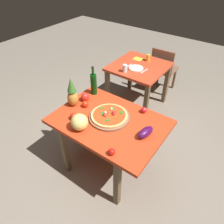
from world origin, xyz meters
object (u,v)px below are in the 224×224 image
wine_bottle (94,84)px  knife_utensil (144,71)px  dinner_plate (136,68)px  napkin_folded (138,59)px  drinking_glass_water (125,68)px  pizza (109,115)px  display_table (109,127)px  eggplant (146,132)px  drinking_glass_juice (148,58)px  tomato_by_bottle (74,116)px  tomato_at_corner (144,110)px  fork_utensil (128,66)px  pineapple_left (72,94)px  melon (79,122)px  tomato_beside_pepper (85,104)px  tomato_near_board (112,152)px  background_table (139,73)px  dining_chair (163,68)px  bell_pepper (85,97)px  pizza_board (109,117)px

wine_bottle → knife_utensil: wine_bottle is taller
dinner_plate → napkin_folded: bearing=116.0°
drinking_glass_water → napkin_folded: (-0.06, 0.48, -0.05)m
pizza → napkin_folded: pizza is taller
display_table → eggplant: bearing=3.2°
dinner_plate → pizza: bearing=-73.2°
pizza → drinking_glass_juice: (-0.33, 1.50, 0.01)m
tomato_by_bottle → drinking_glass_juice: size_ratio=0.77×
eggplant → drinking_glass_water: 1.32m
tomato_at_corner → fork_utensil: (-0.74, 0.85, -0.03)m
pineapple_left → melon: bearing=-37.0°
melon → drinking_glass_juice: 1.82m
wine_bottle → tomato_beside_pepper: bearing=-71.1°
display_table → tomato_near_board: bearing=-50.7°
dinner_plate → fork_utensil: bearing=180.0°
pizza → wine_bottle: bearing=148.1°
tomato_at_corner → napkin_folded: size_ratio=0.48×
background_table → drinking_glass_juice: (0.03, 0.23, 0.17)m
tomato_at_corner → tomato_beside_pepper: bearing=-153.0°
tomato_at_corner → drinking_glass_juice: size_ratio=0.65×
dining_chair → tomato_near_board: size_ratio=13.05×
bell_pepper → dinner_plate: bearing=85.8°
dinner_plate → tomato_beside_pepper: bearing=-89.8°
pizza → dinner_plate: pizza is taller
background_table → tomato_by_bottle: (0.07, -1.51, 0.16)m
wine_bottle → drinking_glass_juice: bearing=85.2°
background_table → melon: (0.22, -1.58, 0.21)m
bell_pepper → tomato_at_corner: (0.68, 0.21, -0.02)m
tomato_at_corner → knife_utensil: size_ratio=0.37×
melon → dining_chair: bearing=91.9°
dining_chair → napkin_folded: 0.60m
dining_chair → eggplant: size_ratio=4.25×
melon → fork_utensil: melon is taller
eggplant → tomato_beside_pepper: size_ratio=2.63×
bell_pepper → drinking_glass_water: size_ratio=0.95×
wine_bottle → drinking_glass_juice: size_ratio=3.60×
pizza → fork_utensil: size_ratio=2.21×
tomato_by_bottle → dinner_plate: size_ratio=0.36×
tomato_by_bottle → tomato_at_corner: bearing=44.4°
napkin_folded → fork_utensil: bearing=-88.8°
background_table → tomato_at_corner: 1.16m
background_table → tomato_beside_pepper: size_ratio=10.97×
wine_bottle → bell_pepper: bearing=-86.6°
drinking_glass_water → napkin_folded: 0.49m
drinking_glass_juice → dinner_plate: bearing=-92.5°
drinking_glass_juice → fork_utensil: (-0.15, -0.35, -0.05)m
melon → tomato_near_board: (0.46, -0.08, -0.06)m
pizza_board → drinking_glass_water: size_ratio=3.91×
tomato_by_bottle → knife_utensil: size_ratio=0.44×
bell_pepper → melon: bearing=-54.5°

